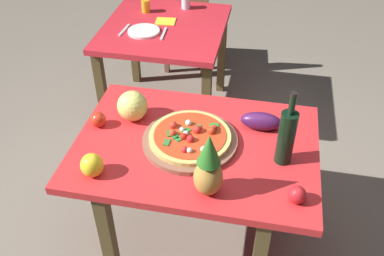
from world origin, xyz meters
The scene contains 19 objects.
ground_plane centered at (0.00, 0.00, 0.00)m, with size 10.00×10.00×0.00m, color gray.
display_table centered at (0.00, 0.00, 0.64)m, with size 1.15×0.81×0.74m.
background_table centered at (-0.46, 1.19, 0.63)m, with size 0.85×0.90×0.74m.
dining_chair centered at (-0.45, 1.87, 0.48)m, with size 0.44×0.44×0.85m.
pizza_board centered at (-0.03, 0.00, 0.75)m, with size 0.45×0.45×0.03m, color brown.
pizza centered at (-0.03, 0.00, 0.78)m, with size 0.39×0.39×0.06m.
wine_bottle centered at (0.41, -0.04, 0.88)m, with size 0.08×0.08×0.37m.
pineapple_left centered at (0.11, -0.29, 0.88)m, with size 0.12×0.12×0.31m.
melon centered at (-0.35, 0.13, 0.82)m, with size 0.15×0.15×0.15m, color #E6E06B.
bell_pepper centered at (-0.40, -0.29, 0.79)m, with size 0.10×0.10×0.11m, color yellow.
eggplant centered at (0.29, 0.17, 0.79)m, with size 0.20×0.09×0.09m, color #47194C.
tomato_by_bottle centered at (-0.50, 0.04, 0.78)m, with size 0.08×0.08×0.08m, color red.
tomato_beside_pepper centered at (0.47, -0.27, 0.78)m, with size 0.08×0.08×0.08m, color red.
drinking_glass_juice centered at (-0.65, 1.39, 0.79)m, with size 0.06×0.06×0.09m, color gold.
drinking_glass_water centered at (-0.37, 1.51, 0.79)m, with size 0.07×0.07×0.10m, color silver.
dinner_plate centered at (-0.57, 1.06, 0.75)m, with size 0.22×0.22×0.02m, color white.
fork_utensil centered at (-0.71, 1.06, 0.74)m, with size 0.02×0.18×0.01m, color silver.
knife_utensil centered at (-0.43, 1.06, 0.74)m, with size 0.02×0.18×0.01m, color silver.
napkin_folded centered at (-0.46, 1.25, 0.74)m, with size 0.14×0.12×0.01m, color yellow.
Camera 1 is at (0.28, -1.50, 2.08)m, focal length 39.91 mm.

